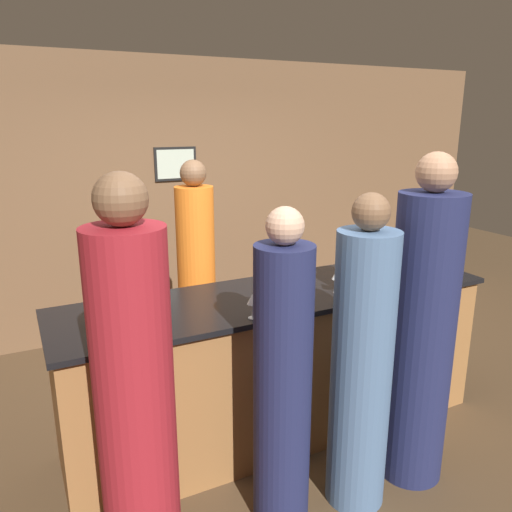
{
  "coord_description": "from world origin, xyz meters",
  "views": [
    {
      "loc": [
        -1.57,
        -2.8,
        2.19
      ],
      "look_at": [
        -0.13,
        0.1,
        1.3
      ],
      "focal_mm": 35.0,
      "sensor_mm": 36.0,
      "label": 1
    }
  ],
  "objects_px": {
    "guest_1": "(421,336)",
    "guest_2": "(361,367)",
    "guest_3": "(282,383)",
    "bartender": "(197,288)",
    "wine_bottle_0": "(363,252)",
    "guest_0": "(135,405)"
  },
  "relations": [
    {
      "from": "bartender",
      "to": "guest_2",
      "type": "relative_size",
      "value": 1.04
    },
    {
      "from": "bartender",
      "to": "guest_3",
      "type": "xyz_separation_m",
      "value": [
        -0.06,
        -1.48,
        -0.06
      ]
    },
    {
      "from": "guest_1",
      "to": "wine_bottle_0",
      "type": "relative_size",
      "value": 7.24
    },
    {
      "from": "guest_1",
      "to": "guest_2",
      "type": "distance_m",
      "value": 0.47
    },
    {
      "from": "guest_3",
      "to": "bartender",
      "type": "bearing_deg",
      "value": 87.8
    },
    {
      "from": "guest_2",
      "to": "guest_3",
      "type": "relative_size",
      "value": 1.03
    },
    {
      "from": "guest_1",
      "to": "guest_3",
      "type": "relative_size",
      "value": 1.13
    },
    {
      "from": "guest_0",
      "to": "guest_1",
      "type": "relative_size",
      "value": 0.98
    },
    {
      "from": "bartender",
      "to": "guest_2",
      "type": "distance_m",
      "value": 1.61
    },
    {
      "from": "bartender",
      "to": "guest_1",
      "type": "relative_size",
      "value": 0.94
    },
    {
      "from": "guest_2",
      "to": "guest_1",
      "type": "bearing_deg",
      "value": 3.56
    },
    {
      "from": "bartender",
      "to": "guest_1",
      "type": "xyz_separation_m",
      "value": [
        0.87,
        -1.52,
        0.04
      ]
    },
    {
      "from": "guest_2",
      "to": "bartender",
      "type": "bearing_deg",
      "value": 104.69
    },
    {
      "from": "guest_1",
      "to": "guest_2",
      "type": "relative_size",
      "value": 1.1
    },
    {
      "from": "guest_3",
      "to": "guest_2",
      "type": "bearing_deg",
      "value": -8.93
    },
    {
      "from": "bartender",
      "to": "guest_1",
      "type": "height_order",
      "value": "guest_1"
    },
    {
      "from": "bartender",
      "to": "guest_3",
      "type": "relative_size",
      "value": 1.07
    },
    {
      "from": "guest_1",
      "to": "wine_bottle_0",
      "type": "distance_m",
      "value": 1.16
    },
    {
      "from": "wine_bottle_0",
      "to": "bartender",
      "type": "bearing_deg",
      "value": 160.3
    },
    {
      "from": "guest_1",
      "to": "guest_2",
      "type": "height_order",
      "value": "guest_1"
    },
    {
      "from": "bartender",
      "to": "guest_2",
      "type": "xyz_separation_m",
      "value": [
        0.41,
        -1.55,
        -0.05
      ]
    },
    {
      "from": "bartender",
      "to": "wine_bottle_0",
      "type": "distance_m",
      "value": 1.37
    }
  ]
}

